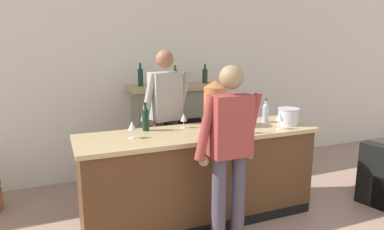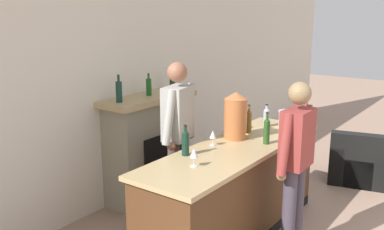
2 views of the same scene
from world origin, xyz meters
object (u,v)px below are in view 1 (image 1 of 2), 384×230
wine_bottle_port_short (238,112)px  wine_glass_back_row (184,118)px  wine_bottle_chardonnay_pale (232,119)px  wine_glass_near_bucket (132,126)px  ice_bucket_steel (288,116)px  wine_glass_front_left (280,117)px  copper_dispenser (215,103)px  fireplace_stone (174,129)px  person_bartender (166,119)px  wine_bottle_merlot_tall (266,112)px  person_customer (229,152)px  wine_bottle_burgundy_dark (146,118)px

wine_bottle_port_short → wine_glass_back_row: wine_bottle_port_short is taller
wine_bottle_chardonnay_pale → wine_glass_near_bucket: size_ratio=2.01×
ice_bucket_steel → wine_glass_front_left: 0.26m
copper_dispenser → wine_bottle_chardonnay_pale: size_ratio=1.51×
copper_dispenser → wine_glass_near_bucket: 0.99m
wine_glass_front_left → wine_glass_back_row: 1.04m
fireplace_stone → person_bartender: person_bartender is taller
wine_bottle_merlot_tall → fireplace_stone: bearing=118.4°
ice_bucket_steel → wine_glass_front_left: (-0.22, -0.13, 0.04)m
fireplace_stone → wine_glass_back_row: 1.28m
wine_glass_near_bucket → wine_bottle_chardonnay_pale: bearing=-12.1°
copper_dispenser → wine_bottle_port_short: copper_dispenser is taller
copper_dispenser → wine_glass_near_bucket: (-0.97, -0.15, -0.14)m
wine_bottle_chardonnay_pale → wine_glass_back_row: wine_bottle_chardonnay_pale is taller
copper_dispenser → wine_glass_near_bucket: copper_dispenser is taller
wine_bottle_chardonnay_pale → wine_glass_near_bucket: bearing=167.9°
person_customer → wine_bottle_merlot_tall: size_ratio=6.28×
ice_bucket_steel → wine_glass_front_left: bearing=-148.8°
wine_bottle_chardonnay_pale → wine_glass_near_bucket: wine_bottle_chardonnay_pale is taller
person_customer → ice_bucket_steel: (1.05, 0.54, 0.13)m
wine_bottle_burgundy_dark → person_customer: bearing=-59.9°
wine_bottle_burgundy_dark → wine_glass_back_row: 0.42m
wine_bottle_burgundy_dark → wine_glass_front_left: size_ratio=1.61×
wine_bottle_merlot_tall → wine_glass_near_bucket: size_ratio=1.62×
ice_bucket_steel → wine_bottle_chardonnay_pale: wine_bottle_chardonnay_pale is taller
wine_bottle_port_short → wine_glass_front_left: size_ratio=1.70×
wine_bottle_chardonnay_pale → wine_bottle_merlot_tall: (0.62, 0.31, -0.02)m
ice_bucket_steel → wine_bottle_chardonnay_pale: (-0.79, -0.10, 0.05)m
fireplace_stone → wine_bottle_chardonnay_pale: (0.07, -1.59, 0.46)m
wine_glass_near_bucket → wine_bottle_burgundy_dark: bearing=50.8°
ice_bucket_steel → wine_bottle_merlot_tall: (-0.16, 0.21, 0.03)m
person_customer → wine_bottle_burgundy_dark: (-0.52, 0.90, 0.17)m
wine_bottle_burgundy_dark → wine_bottle_port_short: size_ratio=0.94×
wine_glass_back_row → wine_bottle_burgundy_dark: bearing=174.8°
copper_dispenser → wine_bottle_burgundy_dark: bearing=172.9°
wine_glass_back_row → ice_bucket_steel: bearing=-15.3°
wine_glass_near_bucket → wine_bottle_port_short: bearing=6.9°
copper_dispenser → wine_bottle_chardonnay_pale: bearing=-86.6°
person_bartender → wine_bottle_burgundy_dark: 0.50m
copper_dispenser → wine_glass_front_left: copper_dispenser is taller
fireplace_stone → wine_glass_front_left: 1.80m
wine_glass_back_row → person_customer: bearing=-83.1°
wine_bottle_chardonnay_pale → copper_dispenser: bearing=93.4°
ice_bucket_steel → wine_glass_near_bucket: ice_bucket_steel is taller
wine_glass_front_left → ice_bucket_steel: bearing=31.2°
wine_bottle_burgundy_dark → wine_glass_front_left: (1.35, -0.49, -0.00)m
person_customer → copper_dispenser: size_ratio=3.36×
wine_bottle_merlot_tall → wine_glass_front_left: 0.35m
wine_bottle_port_short → wine_glass_front_left: (0.28, -0.40, -0.01)m
wine_bottle_chardonnay_pale → wine_bottle_merlot_tall: size_ratio=1.24×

